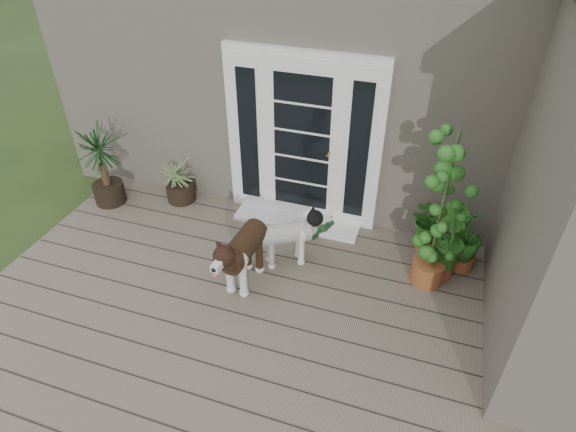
% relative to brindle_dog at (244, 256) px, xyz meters
% --- Properties ---
extents(deck, '(6.20, 4.60, 0.12)m').
position_rel_brindle_dog_xyz_m(deck, '(0.41, -0.79, -0.43)').
color(deck, '#6B5B4C').
rests_on(deck, ground).
extents(house_main, '(7.40, 4.00, 3.10)m').
position_rel_brindle_dog_xyz_m(house_main, '(0.41, 3.46, 1.06)').
color(house_main, '#665E54').
rests_on(house_main, ground).
extents(door_unit, '(1.90, 0.14, 2.15)m').
position_rel_brindle_dog_xyz_m(door_unit, '(0.21, 1.41, 0.71)').
color(door_unit, white).
rests_on(door_unit, deck).
extents(door_step, '(1.60, 0.40, 0.05)m').
position_rel_brindle_dog_xyz_m(door_step, '(0.21, 1.21, -0.34)').
color(door_step, white).
rests_on(door_step, deck).
extents(brindle_dog, '(0.44, 0.90, 0.73)m').
position_rel_brindle_dog_xyz_m(brindle_dog, '(0.00, 0.00, 0.00)').
color(brindle_dog, '#382314').
rests_on(brindle_dog, deck).
extents(white_dog, '(0.81, 0.65, 0.62)m').
position_rel_brindle_dog_xyz_m(white_dog, '(0.32, 0.44, -0.06)').
color(white_dog, silver).
rests_on(white_dog, deck).
extents(spider_plant, '(0.77, 0.77, 0.68)m').
position_rel_brindle_dog_xyz_m(spider_plant, '(-1.45, 1.21, -0.03)').
color(spider_plant, '#9BAA69').
rests_on(spider_plant, deck).
extents(yucca, '(0.98, 0.98, 1.11)m').
position_rel_brindle_dog_xyz_m(yucca, '(-2.34, 0.86, 0.19)').
color(yucca, black).
rests_on(yucca, deck).
extents(herb_a, '(0.59, 0.59, 0.61)m').
position_rel_brindle_dog_xyz_m(herb_a, '(1.82, 1.21, -0.06)').
color(herb_a, '#2E621C').
rests_on(herb_a, deck).
extents(herb_b, '(0.61, 0.61, 0.67)m').
position_rel_brindle_dog_xyz_m(herb_b, '(2.03, 0.81, -0.03)').
color(herb_b, '#225C1A').
rests_on(herb_b, deck).
extents(herb_c, '(0.57, 0.57, 0.63)m').
position_rel_brindle_dog_xyz_m(herb_c, '(2.23, 1.01, -0.05)').
color(herb_c, '#1F631C').
rests_on(herb_c, deck).
extents(sapling, '(0.72, 0.72, 1.91)m').
position_rel_brindle_dog_xyz_m(sapling, '(1.88, 0.65, 0.59)').
color(sapling, '#225B1A').
rests_on(sapling, deck).
extents(clog_left, '(0.18, 0.28, 0.08)m').
position_rel_brindle_dog_xyz_m(clog_left, '(0.62, 1.19, -0.33)').
color(clog_left, black).
rests_on(clog_left, deck).
extents(clog_right, '(0.29, 0.32, 0.09)m').
position_rel_brindle_dog_xyz_m(clog_right, '(0.52, 1.04, -0.32)').
color(clog_right, '#153417').
rests_on(clog_right, deck).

